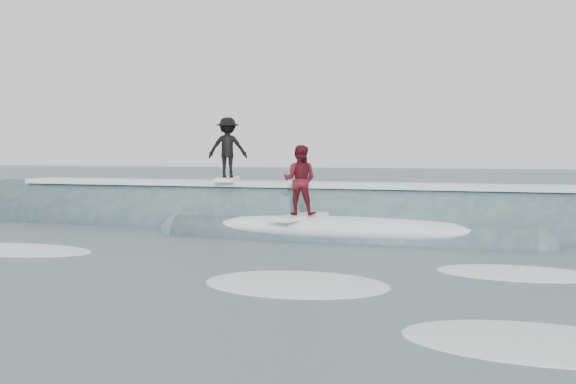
% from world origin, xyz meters
% --- Properties ---
extents(ground, '(160.00, 160.00, 0.00)m').
position_xyz_m(ground, '(0.00, 0.00, 0.00)').
color(ground, '#3C5158').
rests_on(ground, ground).
extents(breaking_wave, '(22.95, 4.04, 2.52)m').
position_xyz_m(breaking_wave, '(0.19, 5.55, 0.04)').
color(breaking_wave, '#345158').
rests_on(breaking_wave, ground).
extents(surfer_black, '(1.30, 2.07, 1.88)m').
position_xyz_m(surfer_black, '(-2.21, 5.79, 2.25)').
color(surfer_black, white).
rests_on(surfer_black, ground).
extents(surfer_red, '(1.06, 2.07, 1.85)m').
position_xyz_m(surfer_red, '(0.70, 3.59, 1.39)').
color(surfer_red, white).
rests_on(surfer_red, ground).
extents(whitewater, '(13.96, 6.22, 0.10)m').
position_xyz_m(whitewater, '(1.19, -1.35, 0.00)').
color(whitewater, white).
rests_on(whitewater, ground).
extents(far_swells, '(37.89, 8.65, 0.80)m').
position_xyz_m(far_swells, '(1.23, 17.65, 0.00)').
color(far_swells, '#345158').
rests_on(far_swells, ground).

